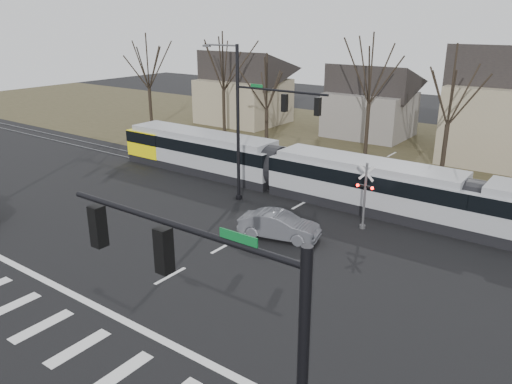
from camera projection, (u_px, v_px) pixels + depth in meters
The scene contains 14 objects.
ground at pixel (138, 293), 22.42m from camera, with size 140.00×140.00×0.00m, color black.
grass_verge at pixel (400, 150), 46.85m from camera, with size 140.00×28.00×0.01m, color #38331E.
crosswalk at pixel (59, 337), 19.36m from camera, with size 27.00×2.60×0.01m.
stop_line at pixel (106, 311), 21.04m from camera, with size 28.00×0.35×0.01m, color silver.
lane_dashes at pixel (315, 196), 34.63m from camera, with size 0.18×30.00×0.01m.
rail_pair at pixel (314, 197), 34.47m from camera, with size 90.00×1.52×0.06m.
tram at pixel (363, 182), 32.12m from camera, with size 42.07×3.12×3.19m.
sedan at pixel (279, 225), 27.89m from camera, with size 4.79×2.66×1.50m, color #52535A.
signal_pole_near_right at pixel (225, 345), 10.51m from camera, with size 6.72×0.44×8.00m.
signal_pole_far at pixel (258, 119), 31.42m from camera, with size 9.28×0.44×10.20m.
rail_crossing_signal at pixel (365, 198), 28.79m from camera, with size 1.08×0.36×4.00m.
tree_row at pixel (402, 108), 39.51m from camera, with size 59.20×7.20×10.00m.
house_a at pixel (243, 84), 58.02m from camera, with size 9.72×8.64×8.60m.
house_b at pixel (371, 98), 51.38m from camera, with size 8.64×7.56×7.65m.
Camera 1 is at (15.85, -12.79, 11.68)m, focal length 35.00 mm.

